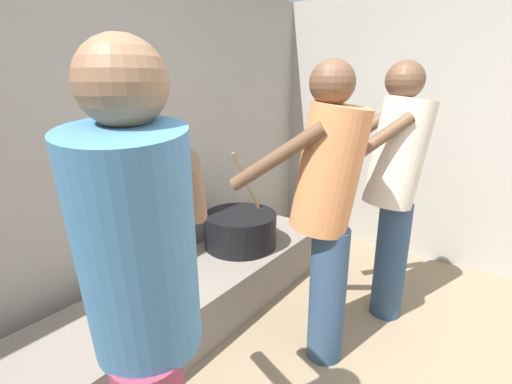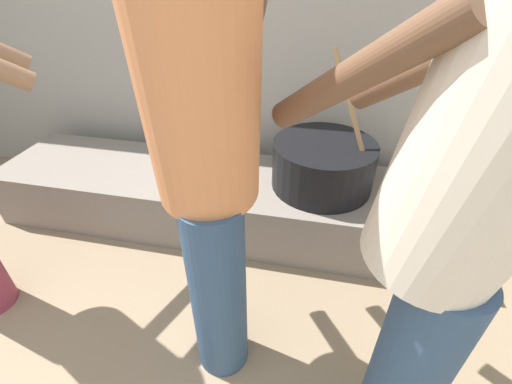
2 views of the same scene
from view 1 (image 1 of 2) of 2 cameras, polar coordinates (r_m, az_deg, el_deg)
name	(u,v)px [view 1 (image 1 of 2)]	position (r m, az deg, el deg)	size (l,w,h in m)	color
block_enclosure_rear	(45,157)	(2.28, -30.25, 4.75)	(5.22, 0.20, 2.24)	#9E998E
hearth_ledge	(187,302)	(2.46, -10.73, -16.54)	(2.60, 0.60, 0.33)	slate
cooking_pot_main	(240,230)	(2.72, -2.45, -5.91)	(0.53, 0.53, 0.71)	black
cook_in_cream_shirt	(395,180)	(2.37, 20.92, 1.72)	(0.69, 0.72, 1.63)	navy
cook_in_orange_shirt	(327,202)	(1.88, 11.02, -1.53)	(0.51, 0.73, 1.62)	navy
cook_in_blue_shirt	(144,304)	(1.08, -17.18, -16.47)	(0.71, 0.69, 1.62)	#8C3347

